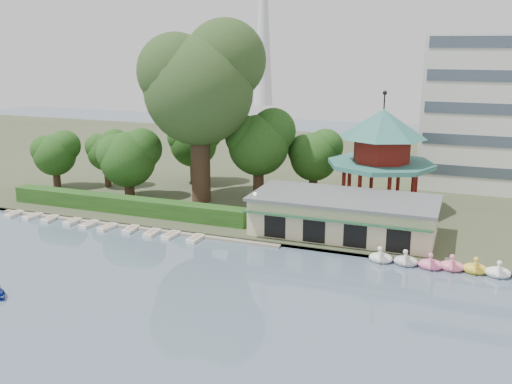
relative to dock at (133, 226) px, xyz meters
The scene contains 12 objects.
ground_plane 20.97m from the dock, 55.10° to the right, with size 220.00×220.00×0.00m, color slate.
shore 36.81m from the dock, 70.97° to the left, with size 220.00×70.00×0.40m, color #424930.
embankment 12.00m from the dock, ahead, with size 220.00×0.60×0.30m, color gray.
dock is the anchor object (origin of this frame).
boathouse 22.62m from the dock, 12.24° to the left, with size 18.60×9.39×3.90m.
pavilion 29.14m from the dock, 31.66° to the left, with size 12.40×12.40×13.50m.
hedge 4.61m from the dock, 132.27° to the left, with size 30.00×2.00×1.80m, color #244F19.
lamp_post 13.99m from the dock, ahead, with size 0.36×0.36×4.28m.
big_tree 18.76m from the dock, 73.91° to the left, with size 14.20×13.23×21.77m.
small_trees 15.51m from the dock, 88.98° to the left, with size 39.41×16.80×11.20m.
swan_boats 32.91m from the dock, ahead, with size 14.93×2.17×1.92m.
moored_rowboats 3.59m from the dock, 157.21° to the right, with size 24.49×2.80×0.36m.
Camera 1 is at (21.38, -32.88, 19.28)m, focal length 40.00 mm.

